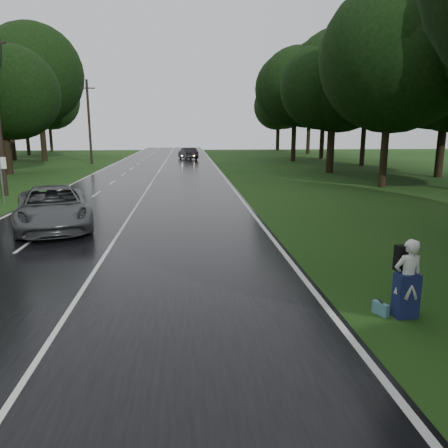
# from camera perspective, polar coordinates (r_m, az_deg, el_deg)

# --- Properties ---
(ground) EXTENTS (160.00, 160.00, 0.00)m
(ground) POSITION_cam_1_polar(r_m,az_deg,el_deg) (8.79, -23.01, -15.80)
(ground) COLOR #1E4013
(ground) RESTS_ON ground
(road) EXTENTS (12.00, 140.00, 0.04)m
(road) POSITION_cam_1_polar(r_m,az_deg,el_deg) (27.76, -10.43, 3.96)
(road) COLOR black
(road) RESTS_ON ground
(lane_center) EXTENTS (0.12, 140.00, 0.01)m
(lane_center) POSITION_cam_1_polar(r_m,az_deg,el_deg) (27.76, -10.44, 4.01)
(lane_center) COLOR silver
(lane_center) RESTS_ON road
(grey_car) EXTENTS (4.43, 6.62, 1.69)m
(grey_car) POSITION_cam_1_polar(r_m,az_deg,el_deg) (18.96, -21.70, 2.04)
(grey_car) COLOR #484B4D
(grey_car) RESTS_ON road
(far_car) EXTENTS (2.77, 5.00, 1.56)m
(far_car) POSITION_cam_1_polar(r_m,az_deg,el_deg) (58.76, -4.79, 9.28)
(far_car) COLOR black
(far_car) RESTS_ON road
(hitchhiker) EXTENTS (0.67, 0.61, 1.75)m
(hitchhiker) POSITION_cam_1_polar(r_m,az_deg,el_deg) (10.16, 23.05, -6.96)
(hitchhiker) COLOR silver
(hitchhiker) RESTS_ON ground
(suitcase) EXTENTS (0.26, 0.41, 0.28)m
(suitcase) POSITION_cam_1_polar(r_m,az_deg,el_deg) (10.29, 19.98, -10.48)
(suitcase) COLOR teal
(suitcase) RESTS_ON ground
(utility_pole_mid) EXTENTS (1.80, 0.28, 9.87)m
(utility_pole_mid) POSITION_cam_1_polar(r_m,az_deg,el_deg) (29.94, -26.84, 3.39)
(utility_pole_mid) COLOR black
(utility_pole_mid) RESTS_ON ground
(utility_pole_far) EXTENTS (1.80, 0.28, 9.54)m
(utility_pole_far) POSITION_cam_1_polar(r_m,az_deg,el_deg) (53.72, -17.07, 7.61)
(utility_pole_far) COLOR black
(utility_pole_far) RESTS_ON ground
(road_sign_b) EXTENTS (0.62, 0.10, 2.57)m
(road_sign_b) POSITION_cam_1_polar(r_m,az_deg,el_deg) (26.22, -27.01, 2.27)
(road_sign_b) COLOR white
(road_sign_b) RESTS_ON ground
(tree_left_e) EXTENTS (7.84, 7.84, 12.24)m
(tree_left_e) POSITION_cam_1_polar(r_m,az_deg,el_deg) (44.24, -26.46, 5.94)
(tree_left_e) COLOR black
(tree_left_e) RESTS_ON ground
(tree_left_f) EXTENTS (11.59, 11.59, 18.11)m
(tree_left_f) POSITION_cam_1_polar(r_m,az_deg,el_deg) (60.44, -22.58, 7.69)
(tree_left_f) COLOR black
(tree_left_f) RESTS_ON ground
(tree_right_d) EXTENTS (9.60, 9.60, 14.99)m
(tree_right_d) POSITION_cam_1_polar(r_m,az_deg,el_deg) (32.64, 20.09, 4.62)
(tree_right_d) COLOR black
(tree_right_d) RESTS_ON ground
(tree_right_e) EXTENTS (9.31, 9.31, 14.55)m
(tree_right_e) POSITION_cam_1_polar(r_m,az_deg,el_deg) (41.91, 13.74, 6.59)
(tree_right_e) COLOR black
(tree_right_e) RESTS_ON ground
(tree_right_f) EXTENTS (10.48, 10.48, 16.38)m
(tree_right_f) POSITION_cam_1_polar(r_m,az_deg,el_deg) (56.56, 9.10, 8.21)
(tree_right_f) COLOR black
(tree_right_f) RESTS_ON ground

